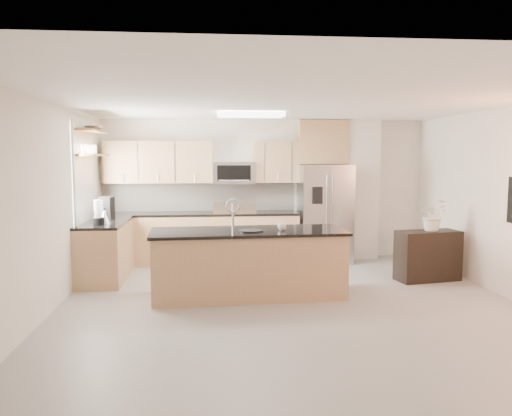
{
  "coord_description": "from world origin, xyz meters",
  "views": [
    {
      "loc": [
        -1.02,
        -6.06,
        1.94
      ],
      "look_at": [
        -0.35,
        1.3,
        1.16
      ],
      "focal_mm": 35.0,
      "sensor_mm": 36.0,
      "label": 1
    }
  ],
  "objects": [
    {
      "name": "floor",
      "position": [
        0.0,
        0.0,
        0.0
      ],
      "size": [
        6.5,
        6.5,
        0.0
      ],
      "primitive_type": "plane",
      "color": "#989690",
      "rests_on": "ground"
    },
    {
      "name": "ceiling",
      "position": [
        0.0,
        0.0,
        2.6
      ],
      "size": [
        6.0,
        6.5,
        0.02
      ],
      "primitive_type": "cube",
      "color": "white",
      "rests_on": "wall_back"
    },
    {
      "name": "wall_back",
      "position": [
        0.0,
        3.25,
        1.3
      ],
      "size": [
        6.0,
        0.02,
        2.6
      ],
      "primitive_type": "cube",
      "color": "white",
      "rests_on": "floor"
    },
    {
      "name": "wall_front",
      "position": [
        0.0,
        -3.25,
        1.3
      ],
      "size": [
        6.0,
        0.02,
        2.6
      ],
      "primitive_type": "cube",
      "color": "white",
      "rests_on": "floor"
    },
    {
      "name": "wall_left",
      "position": [
        -3.0,
        0.0,
        1.3
      ],
      "size": [
        0.02,
        6.5,
        2.6
      ],
      "primitive_type": "cube",
      "color": "white",
      "rests_on": "floor"
    },
    {
      "name": "back_counter",
      "position": [
        -1.23,
        2.93,
        0.47
      ],
      "size": [
        3.55,
        0.66,
        1.44
      ],
      "color": "tan",
      "rests_on": "floor"
    },
    {
      "name": "left_counter",
      "position": [
        -2.67,
        1.85,
        0.46
      ],
      "size": [
        0.66,
        1.5,
        0.92
      ],
      "color": "tan",
      "rests_on": "floor"
    },
    {
      "name": "range",
      "position": [
        -0.6,
        2.92,
        0.47
      ],
      "size": [
        0.76,
        0.64,
        1.14
      ],
      "color": "black",
      "rests_on": "floor"
    },
    {
      "name": "upper_cabinets",
      "position": [
        -1.3,
        3.09,
        1.83
      ],
      "size": [
        3.5,
        0.33,
        0.75
      ],
      "color": "tan",
      "rests_on": "wall_back"
    },
    {
      "name": "microwave",
      "position": [
        -0.6,
        3.04,
        1.63
      ],
      "size": [
        0.76,
        0.4,
        0.4
      ],
      "color": "#A8A8AA",
      "rests_on": "upper_cabinets"
    },
    {
      "name": "refrigerator",
      "position": [
        1.06,
        2.87,
        0.89
      ],
      "size": [
        0.92,
        0.78,
        1.78
      ],
      "color": "#A8A8AA",
      "rests_on": "floor"
    },
    {
      "name": "partition_column",
      "position": [
        1.82,
        3.1,
        1.3
      ],
      "size": [
        0.6,
        0.3,
        2.6
      ],
      "primitive_type": "cube",
      "color": "white",
      "rests_on": "floor"
    },
    {
      "name": "window",
      "position": [
        -2.98,
        1.85,
        1.65
      ],
      "size": [
        0.04,
        1.15,
        1.65
      ],
      "color": "white",
      "rests_on": "wall_left"
    },
    {
      "name": "shelf_lower",
      "position": [
        -2.85,
        1.95,
        1.95
      ],
      "size": [
        0.3,
        1.2,
        0.04
      ],
      "primitive_type": "cube",
      "color": "#96603C",
      "rests_on": "wall_left"
    },
    {
      "name": "shelf_upper",
      "position": [
        -2.85,
        1.95,
        2.32
      ],
      "size": [
        0.3,
        1.2,
        0.04
      ],
      "primitive_type": "cube",
      "color": "#96603C",
      "rests_on": "wall_left"
    },
    {
      "name": "ceiling_fixture",
      "position": [
        -0.4,
        1.6,
        2.56
      ],
      "size": [
        1.0,
        0.5,
        0.06
      ],
      "primitive_type": "cube",
      "color": "white",
      "rests_on": "ceiling"
    },
    {
      "name": "island",
      "position": [
        -0.51,
        0.71,
        0.46
      ],
      "size": [
        2.71,
        1.09,
        1.34
      ],
      "rotation": [
        0.0,
        0.0,
        0.05
      ],
      "color": "tan",
      "rests_on": "floor"
    },
    {
      "name": "credenza",
      "position": [
        2.35,
        1.32,
        0.39
      ],
      "size": [
        1.03,
        0.57,
        0.78
      ],
      "primitive_type": "cube",
      "rotation": [
        0.0,
        0.0,
        0.17
      ],
      "color": "black",
      "rests_on": "floor"
    },
    {
      "name": "cup",
      "position": [
        -0.05,
        0.65,
        0.97
      ],
      "size": [
        0.16,
        0.16,
        0.1
      ],
      "primitive_type": "imported",
      "rotation": [
        0.0,
        0.0,
        0.39
      ],
      "color": "white",
      "rests_on": "island"
    },
    {
      "name": "platter",
      "position": [
        -0.47,
        0.61,
        0.93
      ],
      "size": [
        0.39,
        0.39,
        0.02
      ],
      "primitive_type": "cylinder",
      "rotation": [
        0.0,
        0.0,
        -0.23
      ],
      "color": "black",
      "rests_on": "island"
    },
    {
      "name": "blender",
      "position": [
        -2.67,
        1.44,
        1.08
      ],
      "size": [
        0.16,
        0.16,
        0.37
      ],
      "color": "black",
      "rests_on": "left_counter"
    },
    {
      "name": "kettle",
      "position": [
        -2.62,
        1.6,
        1.03
      ],
      "size": [
        0.19,
        0.19,
        0.24
      ],
      "color": "#A8A8AA",
      "rests_on": "left_counter"
    },
    {
      "name": "coffee_maker",
      "position": [
        -2.69,
        2.14,
        1.09
      ],
      "size": [
        0.22,
        0.26,
        0.36
      ],
      "color": "black",
      "rests_on": "left_counter"
    },
    {
      "name": "bowl",
      "position": [
        -2.85,
        2.04,
        2.38
      ],
      "size": [
        0.45,
        0.45,
        0.09
      ],
      "primitive_type": "imported",
      "rotation": [
        0.0,
        0.0,
        -0.33
      ],
      "color": "#A8A8AA",
      "rests_on": "shelf_upper"
    },
    {
      "name": "flower_vase",
      "position": [
        2.41,
        1.34,
        1.14
      ],
      "size": [
        0.83,
        0.79,
        0.73
      ],
      "primitive_type": "imported",
      "rotation": [
        0.0,
        0.0,
        0.41
      ],
      "color": "silver",
      "rests_on": "credenza"
    }
  ]
}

